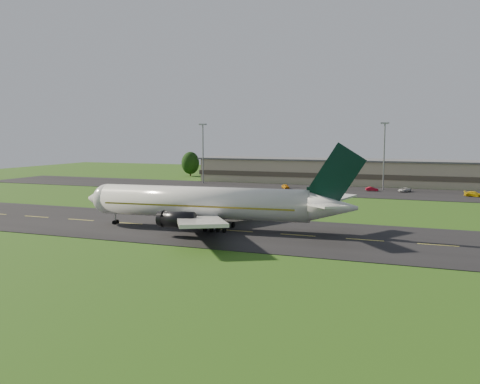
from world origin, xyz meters
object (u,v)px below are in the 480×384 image
(terminal, at_px, (393,173))
(service_vehicle_a, at_px, (286,186))
(service_vehicle_c, at_px, (404,190))
(light_mast_centre, at_px, (384,148))
(service_vehicle_d, at_px, (474,194))
(service_vehicle_b, at_px, (372,189))
(airliner, at_px, (208,203))
(light_mast_west, at_px, (203,146))

(terminal, xyz_separation_m, service_vehicle_a, (-29.90, -23.56, -3.22))
(service_vehicle_a, bearing_deg, service_vehicle_c, -29.41)
(terminal, height_order, light_mast_centre, light_mast_centre)
(terminal, bearing_deg, service_vehicle_d, -47.80)
(service_vehicle_b, bearing_deg, service_vehicle_c, -99.36)
(airliner, height_order, service_vehicle_b, airliner)
(light_mast_centre, bearing_deg, service_vehicle_a, -165.49)
(terminal, xyz_separation_m, light_mast_centre, (-1.40, -16.18, 8.75))
(terminal, xyz_separation_m, service_vehicle_b, (-4.05, -21.28, -3.29))
(airliner, distance_m, terminal, 98.81)
(service_vehicle_b, distance_m, service_vehicle_c, 9.18)
(airliner, bearing_deg, terminal, 71.48)
(service_vehicle_c, height_order, service_vehicle_d, service_vehicle_d)
(light_mast_centre, height_order, service_vehicle_b, light_mast_centre)
(service_vehicle_a, bearing_deg, service_vehicle_d, -37.18)
(airliner, bearing_deg, light_mast_centre, 69.82)
(service_vehicle_b, relative_size, service_vehicle_c, 0.80)
(service_vehicle_c, bearing_deg, service_vehicle_b, -146.87)
(service_vehicle_b, height_order, service_vehicle_c, service_vehicle_c)
(terminal, height_order, service_vehicle_b, terminal)
(service_vehicle_d, bearing_deg, service_vehicle_a, 97.48)
(airliner, xyz_separation_m, service_vehicle_b, (18.91, 74.83, -3.96))
(service_vehicle_b, bearing_deg, terminal, -26.13)
(light_mast_west, relative_size, light_mast_centre, 1.00)
(service_vehicle_c, relative_size, service_vehicle_d, 0.90)
(service_vehicle_b, distance_m, service_vehicle_d, 27.89)
(service_vehicle_b, bearing_deg, light_mast_west, 69.57)
(terminal, relative_size, light_mast_west, 7.13)
(airliner, relative_size, service_vehicle_a, 13.07)
(terminal, height_order, service_vehicle_d, terminal)
(terminal, bearing_deg, service_vehicle_a, -141.76)
(light_mast_centre, height_order, service_vehicle_a, light_mast_centre)
(service_vehicle_a, relative_size, service_vehicle_b, 1.08)
(airliner, bearing_deg, service_vehicle_b, 70.73)
(service_vehicle_a, bearing_deg, light_mast_west, 132.13)
(light_mast_west, distance_m, light_mast_centre, 60.00)
(terminal, relative_size, service_vehicle_a, 36.97)
(airliner, xyz_separation_m, service_vehicle_a, (-6.94, 72.55, -3.89))
(airliner, height_order, service_vehicle_d, airliner)
(airliner, relative_size, light_mast_centre, 2.52)
(light_mast_west, distance_m, service_vehicle_b, 58.82)
(airliner, height_order, terminal, airliner)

